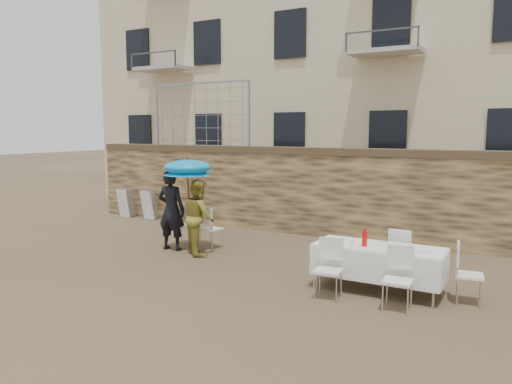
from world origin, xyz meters
The scene contains 17 objects.
ground centered at (0.00, 0.00, 0.00)m, with size 80.00×80.00×0.00m, color brown.
stone_wall centered at (0.00, 5.00, 1.10)m, with size 13.00×0.50×2.20m, color brown.
chain_link_fence centered at (-3.00, 5.00, 3.10)m, with size 3.20×0.06×1.80m, color gray, non-canonical shape.
man_suit centered at (-1.59, 1.88, 0.90)m, with size 0.66×0.43×1.81m, color black.
woman_dress centered at (-0.84, 1.88, 0.82)m, with size 0.79×0.62×1.63m, color gold.
umbrella centered at (-1.19, 1.98, 1.81)m, with size 1.09×1.09×1.92m.
couple_chair_left centered at (-1.59, 2.43, 0.48)m, with size 0.48×0.48×0.96m, color white, non-canonical shape.
couple_chair_right centered at (-0.89, 2.43, 0.48)m, with size 0.48×0.48×0.96m, color white, non-canonical shape.
banquet_table centered at (3.27, 1.27, 0.73)m, with size 2.10×0.85×0.78m.
soda_bottle centered at (3.07, 1.12, 0.91)m, with size 0.09×0.09×0.26m, color red.
table_chair_front_left centered at (2.67, 0.52, 0.48)m, with size 0.48×0.48×0.96m, color white, non-canonical shape.
table_chair_front_right centered at (3.77, 0.52, 0.48)m, with size 0.48×0.48×0.96m, color white, non-canonical shape.
table_chair_back centered at (3.47, 2.07, 0.48)m, with size 0.48×0.48×0.96m, color white, non-canonical shape.
table_chair_side centered at (4.67, 1.37, 0.48)m, with size 0.48×0.48×0.96m, color white, non-canonical shape.
chair_stack_left centered at (-5.47, 4.58, 0.46)m, with size 0.46×0.40×0.92m, color white, non-canonical shape.
chair_stack_right centered at (-4.57, 4.58, 0.46)m, with size 0.46×0.32×0.92m, color white, non-canonical shape.
wood_planks centered at (-2.97, 4.65, 1.00)m, with size 0.70×0.20×2.00m, color #A37749, non-canonical shape.
Camera 1 is at (5.46, -6.78, 2.70)m, focal length 35.00 mm.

